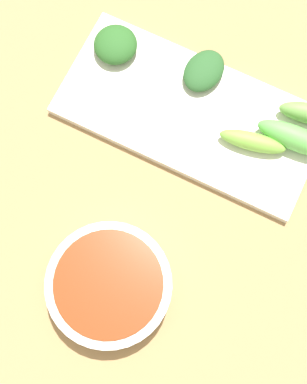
% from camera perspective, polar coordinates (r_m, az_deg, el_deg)
% --- Properties ---
extents(tabletop, '(2.10, 2.10, 0.02)m').
position_cam_1_polar(tabletop, '(0.66, -0.39, -0.53)').
color(tabletop, '#9C7A4F').
rests_on(tabletop, ground).
extents(sauce_bowl, '(0.14, 0.14, 0.04)m').
position_cam_1_polar(sauce_bowl, '(0.61, -4.57, -9.57)').
color(sauce_bowl, silver).
rests_on(sauce_bowl, tabletop).
extents(serving_plate, '(0.15, 0.31, 0.01)m').
position_cam_1_polar(serving_plate, '(0.67, 4.13, 7.95)').
color(serving_plate, silver).
rests_on(serving_plate, tabletop).
extents(broccoli_leafy_0, '(0.06, 0.06, 0.02)m').
position_cam_1_polar(broccoli_leafy_0, '(0.69, -3.94, 14.92)').
color(broccoli_leafy_0, '#285A23').
rests_on(broccoli_leafy_0, serving_plate).
extents(broccoli_stalk_1, '(0.03, 0.09, 0.03)m').
position_cam_1_polar(broccoli_stalk_1, '(0.66, 14.46, 5.35)').
color(broccoli_stalk_1, '#5DB94E').
rests_on(broccoli_stalk_1, serving_plate).
extents(broccoli_leafy_2, '(0.07, 0.05, 0.02)m').
position_cam_1_polar(broccoli_leafy_2, '(0.68, 5.21, 12.33)').
color(broccoli_leafy_2, '#285628').
rests_on(broccoli_leafy_2, serving_plate).
extents(broccoli_stalk_3, '(0.04, 0.08, 0.02)m').
position_cam_1_polar(broccoli_stalk_3, '(0.65, 10.17, 5.14)').
color(broccoli_stalk_3, '#78BB41').
rests_on(broccoli_stalk_3, serving_plate).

